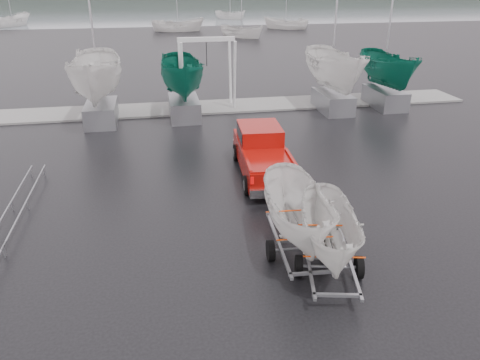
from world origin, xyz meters
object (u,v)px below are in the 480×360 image
trailer_hitched (301,169)px  boat_hoist (207,63)px  trailer_parked (334,193)px  pickup_truck (262,151)px

trailer_hitched → boat_hoist: size_ratio=1.20×
trailer_hitched → trailer_parked: 1.19m
pickup_truck → trailer_parked: bearing=-84.9°
trailer_parked → pickup_truck: bearing=104.1°
pickup_truck → trailer_parked: trailer_parked is taller
trailer_hitched → pickup_truck: bearing=90.0°
trailer_hitched → trailer_parked: bearing=-56.9°
trailer_hitched → boat_hoist: trailer_hitched is taller
pickup_truck → boat_hoist: size_ratio=1.32×
trailer_hitched → trailer_parked: size_ratio=1.12×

